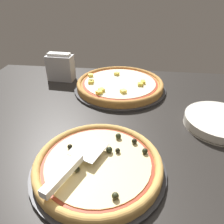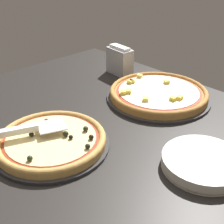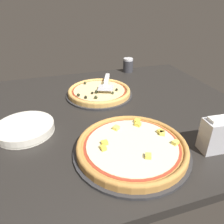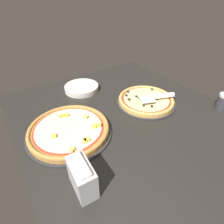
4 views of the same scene
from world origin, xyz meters
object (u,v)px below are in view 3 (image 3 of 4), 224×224
pizza_back (132,146)px  napkin_holder (220,134)px  pizza_front (99,91)px  plate_stack (25,128)px  serving_spatula (106,81)px  parmesan_shaker (128,65)px

pizza_back → napkin_holder: (-30.19, 7.67, 3.81)cm
pizza_back → pizza_front: bearing=-91.5°
plate_stack → napkin_holder: bearing=153.8°
pizza_back → serving_spatula: serving_spatula is taller
pizza_back → plate_stack: (36.80, -25.24, -0.94)cm
parmesan_shaker → napkin_holder: (0.95, 91.12, 1.79)cm
serving_spatula → napkin_holder: 67.75cm
pizza_front → plate_stack: pizza_front is taller
pizza_front → parmesan_shaker: size_ratio=3.55×
serving_spatula → napkin_holder: size_ratio=1.64×
parmesan_shaker → serving_spatula: bearing=48.8°
serving_spatula → plate_stack: size_ratio=0.95×
pizza_back → parmesan_shaker: (-31.14, -83.45, 2.02)cm
napkin_holder → pizza_back: bearing=-14.3°
parmesan_shaker → napkin_holder: size_ratio=0.71×
pizza_front → plate_stack: 45.74cm
pizza_back → serving_spatula: size_ratio=1.77×
serving_spatula → plate_stack: (43.94, 30.79, -4.12)cm
plate_stack → napkin_holder: size_ratio=1.73×
serving_spatula → napkin_holder: napkin_holder is taller
pizza_front → pizza_back: bearing=88.5°
serving_spatula → plate_stack: 53.81cm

